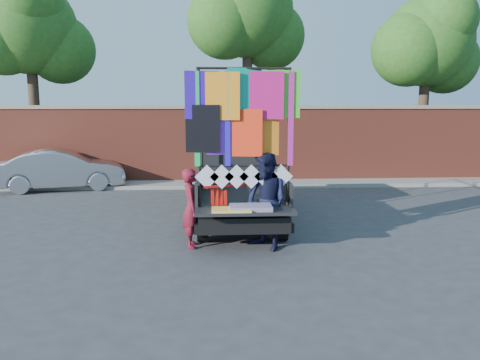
{
  "coord_description": "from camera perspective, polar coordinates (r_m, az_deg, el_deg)",
  "views": [
    {
      "loc": [
        -0.23,
        -8.8,
        2.67
      ],
      "look_at": [
        0.27,
        -0.05,
        1.23
      ],
      "focal_mm": 35.0,
      "sensor_mm": 36.0,
      "label": 1
    }
  ],
  "objects": [
    {
      "name": "pickup_truck",
      "position": [
        11.1,
        -0.39,
        -0.19
      ],
      "size": [
        2.09,
        5.24,
        3.3
      ],
      "color": "black",
      "rests_on": "ground"
    },
    {
      "name": "curb",
      "position": [
        15.32,
        -2.35,
        -0.49
      ],
      "size": [
        30.0,
        1.2,
        0.12
      ],
      "primitive_type": "cube",
      "color": "gray",
      "rests_on": "ground"
    },
    {
      "name": "tree_mid",
      "position": [
        17.23,
        1.01,
        19.44
      ],
      "size": [
        4.2,
        3.3,
        7.73
      ],
      "color": "#38281C",
      "rests_on": "ground"
    },
    {
      "name": "woman",
      "position": [
        8.76,
        -5.91,
        -3.43
      ],
      "size": [
        0.38,
        0.56,
        1.49
      ],
      "primitive_type": "imported",
      "rotation": [
        0.0,
        0.0,
        1.61
      ],
      "color": "maroon",
      "rests_on": "ground"
    },
    {
      "name": "tree_right",
      "position": [
        18.72,
        22.01,
        15.05
      ],
      "size": [
        4.2,
        3.3,
        6.62
      ],
      "color": "#38281C",
      "rests_on": "ground"
    },
    {
      "name": "streamer_bundle",
      "position": [
        8.59,
        -2.08,
        -1.96
      ],
      "size": [
        0.91,
        0.3,
        0.64
      ],
      "color": "red",
      "rests_on": "ground"
    },
    {
      "name": "brick_wall",
      "position": [
        15.86,
        -2.42,
        4.46
      ],
      "size": [
        30.0,
        0.45,
        2.61
      ],
      "color": "#9D402D",
      "rests_on": "ground"
    },
    {
      "name": "sedan",
      "position": [
        15.6,
        -20.87,
        1.19
      ],
      "size": [
        4.0,
        2.13,
        1.25
      ],
      "primitive_type": "imported",
      "rotation": [
        0.0,
        0.0,
        1.79
      ],
      "color": "#B4B6BB",
      "rests_on": "ground"
    },
    {
      "name": "ground",
      "position": [
        9.2,
        -1.7,
        -7.55
      ],
      "size": [
        90.0,
        90.0,
        0.0
      ],
      "primitive_type": "plane",
      "color": "#38383A",
      "rests_on": "ground"
    },
    {
      "name": "man",
      "position": [
        8.57,
        3.22,
        -2.62
      ],
      "size": [
        1.05,
        1.1,
        1.79
      ],
      "primitive_type": "imported",
      "rotation": [
        0.0,
        0.0,
        -0.97
      ],
      "color": "black",
      "rests_on": "ground"
    },
    {
      "name": "tree_left",
      "position": [
        18.2,
        -24.34,
        16.25
      ],
      "size": [
        4.2,
        3.3,
        7.05
      ],
      "color": "#38281C",
      "rests_on": "ground"
    }
  ]
}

